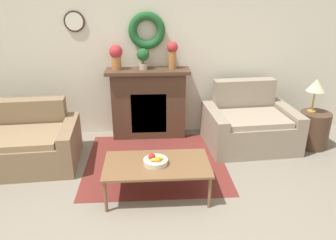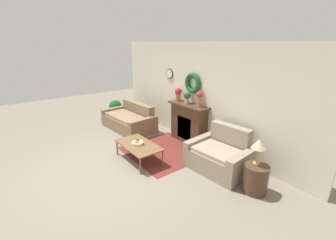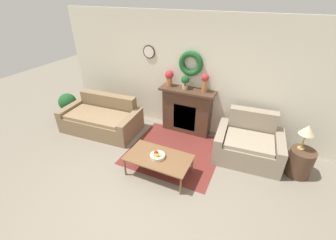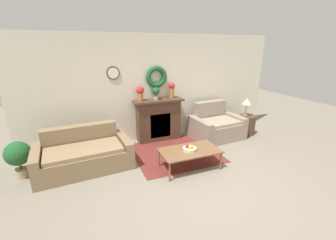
{
  "view_description": "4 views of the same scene",
  "coord_description": "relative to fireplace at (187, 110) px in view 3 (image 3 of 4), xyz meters",
  "views": [
    {
      "loc": [
        -0.04,
        -2.51,
        2.25
      ],
      "look_at": [
        0.21,
        1.47,
        0.63
      ],
      "focal_mm": 35.0,
      "sensor_mm": 36.0,
      "label": 1
    },
    {
      "loc": [
        4.27,
        -1.66,
        2.66
      ],
      "look_at": [
        0.06,
        1.6,
        0.84
      ],
      "focal_mm": 24.0,
      "sensor_mm": 36.0,
      "label": 2
    },
    {
      "loc": [
        1.53,
        -2.1,
        3.07
      ],
      "look_at": [
        0.0,
        1.23,
        0.92
      ],
      "focal_mm": 24.0,
      "sensor_mm": 36.0,
      "label": 3
    },
    {
      "loc": [
        -1.9,
        -2.9,
        2.39
      ],
      "look_at": [
        -0.21,
        1.28,
        0.91
      ],
      "focal_mm": 24.0,
      "sensor_mm": 36.0,
      "label": 4
    }
  ],
  "objects": [
    {
      "name": "ground_plane",
      "position": [
        0.04,
        -2.39,
        -0.56
      ],
      "size": [
        16.0,
        16.0,
        0.0
      ],
      "primitive_type": "plane",
      "color": "gray"
    },
    {
      "name": "floor_rug",
      "position": [
        0.08,
        -0.91,
        -0.55
      ],
      "size": [
        1.9,
        1.77,
        0.01
      ],
      "color": "maroon",
      "rests_on": "ground_plane"
    },
    {
      "name": "wall_back",
      "position": [
        0.03,
        0.2,
        0.8
      ],
      "size": [
        6.8,
        0.19,
        2.7
      ],
      "color": "beige",
      "rests_on": "ground_plane"
    },
    {
      "name": "fireplace",
      "position": [
        0.0,
        0.0,
        0.0
      ],
      "size": [
        1.27,
        0.41,
        1.1
      ],
      "color": "#4C3323",
      "rests_on": "ground_plane"
    },
    {
      "name": "couch_left",
      "position": [
        -1.92,
        -0.82,
        -0.27
      ],
      "size": [
        1.9,
        1.12,
        0.81
      ],
      "rotation": [
        0.0,
        0.0,
        0.07
      ],
      "color": "#846B4C",
      "rests_on": "ground_plane"
    },
    {
      "name": "loveseat_right",
      "position": [
        1.51,
        -0.43,
        -0.24
      ],
      "size": [
        1.36,
        1.06,
        0.94
      ],
      "rotation": [
        0.0,
        0.0,
        0.07
      ],
      "color": "gray",
      "rests_on": "ground_plane"
    },
    {
      "name": "coffee_table",
      "position": [
        0.08,
        -1.66,
        -0.18
      ],
      "size": [
        1.2,
        0.67,
        0.4
      ],
      "color": "brown",
      "rests_on": "ground_plane"
    },
    {
      "name": "fruit_bowl",
      "position": [
        0.06,
        -1.67,
        -0.11
      ],
      "size": [
        0.28,
        0.28,
        0.12
      ],
      "color": "beige",
      "rests_on": "coffee_table"
    },
    {
      "name": "side_table_by_loveseat",
      "position": [
        2.46,
        -0.56,
        -0.28
      ],
      "size": [
        0.44,
        0.44,
        0.54
      ],
      "color": "#4C3323",
      "rests_on": "ground_plane"
    },
    {
      "name": "table_lamp",
      "position": [
        2.41,
        -0.52,
        0.38
      ],
      "size": [
        0.26,
        0.26,
        0.5
      ],
      "color": "#B28E42",
      "rests_on": "side_table_by_loveseat"
    },
    {
      "name": "vase_on_mantel_left",
      "position": [
        -0.47,
        0.01,
        0.76
      ],
      "size": [
        0.2,
        0.2,
        0.37
      ],
      "color": "#AD6B38",
      "rests_on": "fireplace"
    },
    {
      "name": "vase_on_mantel_right",
      "position": [
        0.38,
        0.01,
        0.78
      ],
      "size": [
        0.17,
        0.17,
        0.41
      ],
      "color": "#AD6B38",
      "rests_on": "fireplace"
    },
    {
      "name": "potted_plant_on_mantel",
      "position": [
        -0.07,
        -0.01,
        0.74
      ],
      "size": [
        0.19,
        0.19,
        0.31
      ],
      "color": "tan",
      "rests_on": "fireplace"
    },
    {
      "name": "potted_plant_floor_by_couch",
      "position": [
        -3.05,
        -0.76,
        -0.1
      ],
      "size": [
        0.45,
        0.45,
        0.72
      ],
      "color": "tan",
      "rests_on": "ground_plane"
    }
  ]
}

